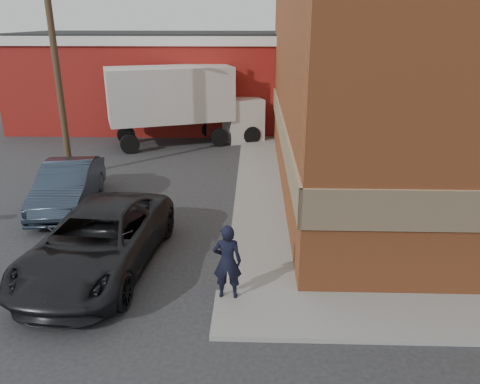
% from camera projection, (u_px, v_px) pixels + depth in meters
% --- Properties ---
extents(ground, '(90.00, 90.00, 0.00)m').
position_uv_depth(ground, '(236.00, 294.00, 11.50)').
color(ground, '#28282B').
rests_on(ground, ground).
extents(brick_building, '(14.25, 18.25, 9.36)m').
position_uv_depth(brick_building, '(465.00, 65.00, 18.04)').
color(brick_building, '#A9532B').
rests_on(brick_building, ground).
extents(sidewalk_west, '(1.80, 18.00, 0.12)m').
position_uv_depth(sidewalk_west, '(259.00, 177.00, 19.89)').
color(sidewalk_west, gray).
rests_on(sidewalk_west, ground).
extents(warehouse, '(16.30, 8.30, 5.60)m').
position_uv_depth(warehouse, '(154.00, 79.00, 29.43)').
color(warehouse, maroon).
rests_on(warehouse, ground).
extents(utility_pole, '(2.00, 0.26, 9.00)m').
position_uv_depth(utility_pole, '(56.00, 62.00, 18.50)').
color(utility_pole, '#463423').
rests_on(utility_pole, ground).
extents(man, '(0.68, 0.45, 1.85)m').
position_uv_depth(man, '(227.00, 262.00, 10.90)').
color(man, black).
rests_on(man, sidewalk_south).
extents(sedan, '(2.31, 5.08, 1.62)m').
position_uv_depth(sedan, '(68.00, 186.00, 16.57)').
color(sedan, '#273241').
rests_on(sedan, ground).
extents(suv_a, '(3.30, 6.27, 1.68)m').
position_uv_depth(suv_a, '(98.00, 241.00, 12.37)').
color(suv_a, black).
rests_on(suv_a, ground).
extents(box_truck, '(8.59, 5.06, 4.07)m').
position_uv_depth(box_truck, '(185.00, 100.00, 24.56)').
color(box_truck, silver).
rests_on(box_truck, ground).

